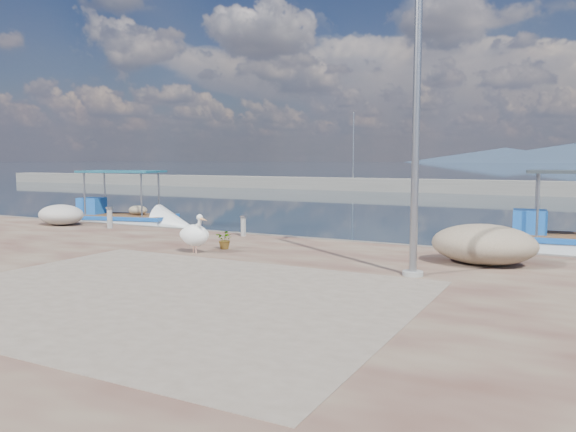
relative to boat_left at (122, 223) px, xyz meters
The scene contains 11 objects.
ground 12.21m from the boat_left, 35.66° to the right, with size 1400.00×1400.00×0.00m, color #162635.
quay_patch 14.89m from the boat_left, 42.82° to the right, with size 9.00×7.00×0.01m, color gray.
breakwater 34.35m from the boat_left, 73.22° to the left, with size 120.00×2.20×7.50m.
boat_left is the anchor object (origin of this frame).
pelican 10.64m from the boat_left, 35.54° to the right, with size 1.11×0.78×1.06m.
lamp_post 16.24m from the boat_left, 23.46° to the right, with size 0.44×0.96×7.00m.
bollard_near 8.45m from the boat_left, 18.96° to the right, with size 0.22×0.22×0.67m.
bollard_far 4.16m from the boat_left, 51.37° to the right, with size 0.26×0.26×0.78m.
potted_plant 10.36m from the boat_left, 30.20° to the right, with size 0.48×0.42×0.54m, color #33722D.
net_pile_c 16.23m from the boat_left, 15.15° to the right, with size 2.44×1.74×0.96m, color tan.
net_pile_a 3.39m from the boat_left, 87.05° to the right, with size 1.90×1.38×0.78m, color beige.
Camera 1 is at (7.76, -10.91, 2.98)m, focal length 35.00 mm.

